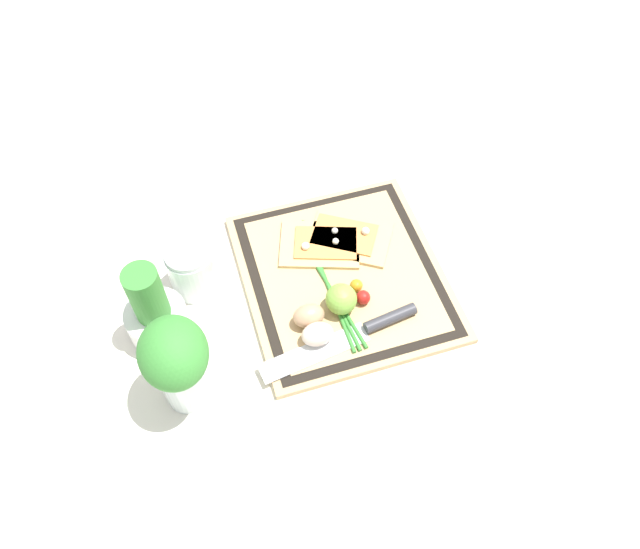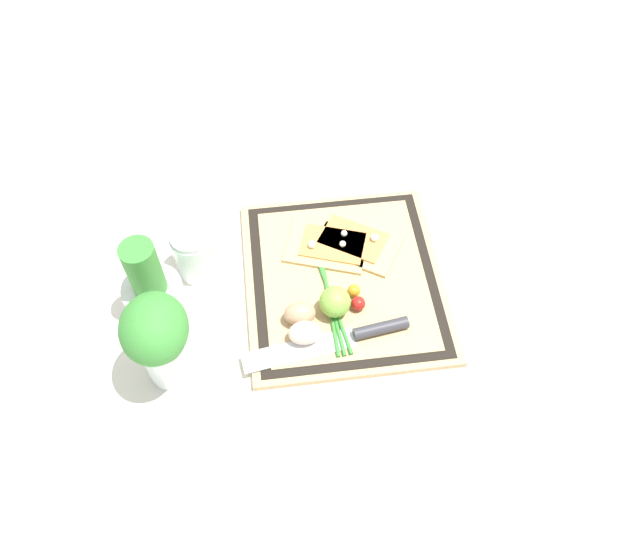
{
  "view_description": "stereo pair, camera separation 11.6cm",
  "coord_description": "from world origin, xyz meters",
  "px_view_note": "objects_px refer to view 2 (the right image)",
  "views": [
    {
      "loc": [
        -0.63,
        0.24,
        0.99
      ],
      "look_at": [
        0.0,
        0.05,
        0.03
      ],
      "focal_mm": 35.0,
      "sensor_mm": 36.0,
      "label": 1
    },
    {
      "loc": [
        -0.66,
        0.13,
        0.99
      ],
      "look_at": [
        0.0,
        0.05,
        0.03
      ],
      "focal_mm": 35.0,
      "sensor_mm": 36.0,
      "label": 2
    }
  ],
  "objects_px": {
    "egg_pink": "(305,333)",
    "cherry_tomato_yellow": "(354,291)",
    "cherry_tomato_red": "(358,303)",
    "sauce_jar": "(197,253)",
    "herb_glass": "(158,338)",
    "herb_pot": "(151,289)",
    "lime": "(335,302)",
    "pizza_slice_far": "(328,245)",
    "egg_brown": "(300,313)",
    "knife": "(354,336)",
    "pizza_slice_near": "(357,241)"
  },
  "relations": [
    {
      "from": "egg_pink",
      "to": "egg_brown",
      "type": "bearing_deg",
      "value": 5.64
    },
    {
      "from": "herb_pot",
      "to": "herb_glass",
      "type": "distance_m",
      "value": 0.15
    },
    {
      "from": "herb_glass",
      "to": "herb_pot",
      "type": "bearing_deg",
      "value": 11.12
    },
    {
      "from": "egg_pink",
      "to": "herb_pot",
      "type": "height_order",
      "value": "herb_pot"
    },
    {
      "from": "egg_pink",
      "to": "herb_pot",
      "type": "distance_m",
      "value": 0.29
    },
    {
      "from": "cherry_tomato_yellow",
      "to": "lime",
      "type": "bearing_deg",
      "value": 127.17
    },
    {
      "from": "egg_brown",
      "to": "cherry_tomato_yellow",
      "type": "bearing_deg",
      "value": -68.03
    },
    {
      "from": "cherry_tomato_red",
      "to": "herb_glass",
      "type": "distance_m",
      "value": 0.36
    },
    {
      "from": "cherry_tomato_red",
      "to": "lime",
      "type": "bearing_deg",
      "value": 91.33
    },
    {
      "from": "cherry_tomato_red",
      "to": "herb_pot",
      "type": "relative_size",
      "value": 0.15
    },
    {
      "from": "sauce_jar",
      "to": "herb_pot",
      "type": "bearing_deg",
      "value": 136.09
    },
    {
      "from": "cherry_tomato_red",
      "to": "cherry_tomato_yellow",
      "type": "xyz_separation_m",
      "value": [
        0.03,
        0.0,
        -0.0
      ]
    },
    {
      "from": "cherry_tomato_red",
      "to": "sauce_jar",
      "type": "relative_size",
      "value": 0.25
    },
    {
      "from": "egg_pink",
      "to": "cherry_tomato_red",
      "type": "distance_m",
      "value": 0.12
    },
    {
      "from": "cherry_tomato_yellow",
      "to": "herb_glass",
      "type": "height_order",
      "value": "herb_glass"
    },
    {
      "from": "egg_pink",
      "to": "herb_glass",
      "type": "distance_m",
      "value": 0.25
    },
    {
      "from": "knife",
      "to": "lime",
      "type": "height_order",
      "value": "lime"
    },
    {
      "from": "pizza_slice_far",
      "to": "egg_brown",
      "type": "bearing_deg",
      "value": 155.71
    },
    {
      "from": "pizza_slice_far",
      "to": "egg_pink",
      "type": "distance_m",
      "value": 0.21
    },
    {
      "from": "cherry_tomato_yellow",
      "to": "sauce_jar",
      "type": "height_order",
      "value": "sauce_jar"
    },
    {
      "from": "lime",
      "to": "herb_glass",
      "type": "distance_m",
      "value": 0.32
    },
    {
      "from": "pizza_slice_far",
      "to": "herb_glass",
      "type": "xyz_separation_m",
      "value": [
        -0.22,
        0.3,
        0.1
      ]
    },
    {
      "from": "pizza_slice_near",
      "to": "sauce_jar",
      "type": "bearing_deg",
      "value": 91.84
    },
    {
      "from": "egg_brown",
      "to": "herb_glass",
      "type": "relative_size",
      "value": 0.29
    },
    {
      "from": "knife",
      "to": "cherry_tomato_red",
      "type": "relative_size",
      "value": 11.29
    },
    {
      "from": "sauce_jar",
      "to": "pizza_slice_near",
      "type": "bearing_deg",
      "value": -88.16
    },
    {
      "from": "pizza_slice_far",
      "to": "knife",
      "type": "relative_size",
      "value": 0.6
    },
    {
      "from": "cherry_tomato_yellow",
      "to": "egg_pink",
      "type": "bearing_deg",
      "value": 129.32
    },
    {
      "from": "egg_pink",
      "to": "cherry_tomato_red",
      "type": "bearing_deg",
      "value": -62.91
    },
    {
      "from": "cherry_tomato_red",
      "to": "sauce_jar",
      "type": "bearing_deg",
      "value": 64.42
    },
    {
      "from": "herb_glass",
      "to": "knife",
      "type": "bearing_deg",
      "value": -87.16
    },
    {
      "from": "herb_glass",
      "to": "lime",
      "type": "bearing_deg",
      "value": -75.51
    },
    {
      "from": "pizza_slice_near",
      "to": "knife",
      "type": "relative_size",
      "value": 0.64
    },
    {
      "from": "lime",
      "to": "herb_glass",
      "type": "bearing_deg",
      "value": 104.49
    },
    {
      "from": "sauce_jar",
      "to": "lime",
      "type": "bearing_deg",
      "value": -119.56
    },
    {
      "from": "cherry_tomato_red",
      "to": "herb_pot",
      "type": "xyz_separation_m",
      "value": [
        0.06,
        0.37,
        0.03
      ]
    },
    {
      "from": "egg_brown",
      "to": "sauce_jar",
      "type": "bearing_deg",
      "value": 50.1
    },
    {
      "from": "knife",
      "to": "sauce_jar",
      "type": "relative_size",
      "value": 2.8
    },
    {
      "from": "egg_pink",
      "to": "herb_pot",
      "type": "xyz_separation_m",
      "value": [
        0.11,
        0.26,
        0.02
      ]
    },
    {
      "from": "egg_pink",
      "to": "herb_glass",
      "type": "height_order",
      "value": "herb_glass"
    },
    {
      "from": "egg_pink",
      "to": "cherry_tomato_yellow",
      "type": "bearing_deg",
      "value": -50.68
    },
    {
      "from": "knife",
      "to": "cherry_tomato_yellow",
      "type": "distance_m",
      "value": 0.09
    },
    {
      "from": "pizza_slice_near",
      "to": "lime",
      "type": "xyz_separation_m",
      "value": [
        -0.15,
        0.07,
        0.02
      ]
    },
    {
      "from": "sauce_jar",
      "to": "knife",
      "type": "bearing_deg",
      "value": -126.4
    },
    {
      "from": "knife",
      "to": "egg_pink",
      "type": "distance_m",
      "value": 0.09
    },
    {
      "from": "pizza_slice_far",
      "to": "herb_glass",
      "type": "bearing_deg",
      "value": 126.34
    },
    {
      "from": "egg_pink",
      "to": "cherry_tomato_yellow",
      "type": "distance_m",
      "value": 0.13
    },
    {
      "from": "pizza_slice_near",
      "to": "pizza_slice_far",
      "type": "xyz_separation_m",
      "value": [
        -0.0,
        0.06,
        0.0
      ]
    },
    {
      "from": "cherry_tomato_yellow",
      "to": "sauce_jar",
      "type": "distance_m",
      "value": 0.31
    },
    {
      "from": "egg_pink",
      "to": "lime",
      "type": "xyz_separation_m",
      "value": [
        0.05,
        -0.06,
        0.01
      ]
    }
  ]
}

